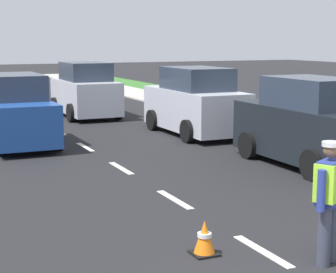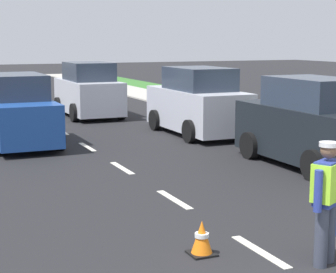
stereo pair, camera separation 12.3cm
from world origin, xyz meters
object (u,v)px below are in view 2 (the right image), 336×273
car_oncoming_lead (18,112)px  car_parked_curbside (310,125)px  car_outgoing_far (89,91)px  car_parked_far (198,103)px  traffic_cone_near (202,238)px  road_worker (327,197)px

car_oncoming_lead → car_parked_curbside: car_parked_curbside is taller
car_outgoing_far → car_parked_far: 5.94m
car_parked_far → car_parked_curbside: car_parked_far is taller
car_parked_far → car_parked_curbside: 5.34m
car_parked_far → car_parked_curbside: (0.34, -5.33, -0.01)m
traffic_cone_near → car_parked_curbside: size_ratio=0.12×
car_outgoing_far → car_oncoming_lead: size_ratio=0.93×
traffic_cone_near → car_parked_curbside: (5.00, 4.24, 0.74)m
car_outgoing_far → car_parked_curbside: car_outgoing_far is taller
traffic_cone_near → car_parked_far: bearing=64.0°
road_worker → car_parked_far: (3.30, 10.52, 0.06)m
traffic_cone_near → car_oncoming_lead: bearing=94.9°
road_worker → car_parked_far: bearing=72.6°
traffic_cone_near → car_parked_curbside: car_parked_curbside is taller
traffic_cone_near → car_outgoing_far: 15.43m
car_outgoing_far → car_parked_far: (1.96, -5.61, 0.00)m
car_outgoing_far → car_parked_far: car_parked_far is taller
car_parked_curbside → car_oncoming_lead: bearing=135.6°
traffic_cone_near → car_parked_far: size_ratio=0.11×
road_worker → car_outgoing_far: bearing=85.3°
car_oncoming_lead → car_parked_curbside: bearing=-44.4°
road_worker → car_parked_curbside: car_parked_curbside is taller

